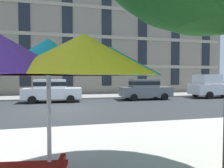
# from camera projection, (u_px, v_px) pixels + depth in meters

# --- Properties ---
(ground_plane) EXTENTS (120.00, 120.00, 0.00)m
(ground_plane) POSITION_uv_depth(u_px,v_px,m) (66.00, 109.00, 11.53)
(ground_plane) COLOR #2D3033
(sidewalk_far) EXTENTS (56.00, 3.60, 0.12)m
(sidewalk_far) POSITION_uv_depth(u_px,v_px,m) (68.00, 97.00, 18.16)
(sidewalk_far) COLOR gray
(sidewalk_far) RESTS_ON ground
(apartment_building) EXTENTS (37.99, 12.08, 19.20)m
(apartment_building) POSITION_uv_depth(u_px,v_px,m) (68.00, 21.00, 25.80)
(apartment_building) COLOR gray
(apartment_building) RESTS_ON ground
(sedan_white) EXTENTS (4.40, 1.98, 1.78)m
(sedan_white) POSITION_uv_depth(u_px,v_px,m) (52.00, 90.00, 14.86)
(sedan_white) COLOR silver
(sedan_white) RESTS_ON ground
(sedan_gray) EXTENTS (4.40, 1.98, 1.78)m
(sedan_gray) POSITION_uv_depth(u_px,v_px,m) (145.00, 89.00, 16.53)
(sedan_gray) COLOR slate
(sedan_gray) RESTS_ON ground
(pickup_white) EXTENTS (5.10, 2.12, 2.20)m
(pickup_white) POSITION_uv_depth(u_px,v_px,m) (215.00, 87.00, 18.07)
(pickup_white) COLOR silver
(pickup_white) RESTS_ON ground
(patio_umbrella) EXTENTS (3.31, 3.07, 2.51)m
(patio_umbrella) POSITION_uv_depth(u_px,v_px,m) (48.00, 59.00, 2.65)
(patio_umbrella) COLOR silver
(patio_umbrella) RESTS_ON ground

